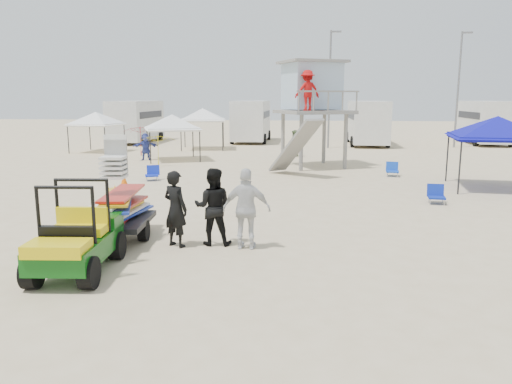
# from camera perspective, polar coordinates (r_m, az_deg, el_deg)

# --- Properties ---
(ground) EXTENTS (140.00, 140.00, 0.00)m
(ground) POSITION_cam_1_polar(r_m,az_deg,el_deg) (9.40, -5.12, -11.18)
(ground) COLOR beige
(ground) RESTS_ON ground
(utility_cart) EXTENTS (1.40, 2.51, 1.84)m
(utility_cart) POSITION_cam_1_polar(r_m,az_deg,el_deg) (10.64, -20.05, -4.33)
(utility_cart) COLOR #0B490E
(utility_cart) RESTS_ON ground
(surf_trailer) EXTENTS (1.53, 2.59, 2.31)m
(surf_trailer) POSITION_cam_1_polar(r_m,az_deg,el_deg) (12.69, -15.45, -1.29)
(surf_trailer) COLOR black
(surf_trailer) RESTS_ON ground
(man_left) EXTENTS (0.80, 0.70, 1.83)m
(man_left) POSITION_cam_1_polar(r_m,az_deg,el_deg) (11.94, -9.19, -1.92)
(man_left) COLOR black
(man_left) RESTS_ON ground
(man_mid) EXTENTS (0.95, 0.77, 1.87)m
(man_mid) POSITION_cam_1_polar(r_m,az_deg,el_deg) (11.98, -4.95, -1.68)
(man_mid) COLOR black
(man_mid) RESTS_ON ground
(man_right) EXTENTS (1.13, 0.49, 1.91)m
(man_right) POSITION_cam_1_polar(r_m,az_deg,el_deg) (11.60, -1.06, -1.95)
(man_right) COLOR silver
(man_right) RESTS_ON ground
(lifeguard_tower) EXTENTS (4.32, 4.32, 5.20)m
(lifeguard_tower) POSITION_cam_1_polar(r_m,az_deg,el_deg) (25.77, 6.46, 11.50)
(lifeguard_tower) COLOR gray
(lifeguard_tower) RESTS_ON ground
(canopy_blue) EXTENTS (3.48, 3.48, 3.21)m
(canopy_blue) POSITION_cam_1_polar(r_m,az_deg,el_deg) (21.30, 25.91, 7.42)
(canopy_blue) COLOR black
(canopy_blue) RESTS_ON ground
(canopy_white_a) EXTENTS (3.68, 3.68, 2.98)m
(canopy_white_a) POSITION_cam_1_polar(r_m,az_deg,el_deg) (28.69, -9.59, 8.45)
(canopy_white_a) COLOR black
(canopy_white_a) RESTS_ON ground
(canopy_white_b) EXTENTS (3.02, 3.02, 2.99)m
(canopy_white_b) POSITION_cam_1_polar(r_m,az_deg,el_deg) (34.24, -17.85, 8.45)
(canopy_white_b) COLOR black
(canopy_white_b) RESTS_ON ground
(canopy_white_c) EXTENTS (3.34, 3.34, 3.19)m
(canopy_white_c) POSITION_cam_1_polar(r_m,az_deg,el_deg) (34.70, -6.13, 9.26)
(canopy_white_c) COLOR black
(canopy_white_c) RESTS_ON ground
(umbrella_a) EXTENTS (2.26, 2.29, 1.83)m
(umbrella_a) POSITION_cam_1_polar(r_m,az_deg,el_deg) (31.33, -13.09, 5.72)
(umbrella_a) COLOR #AA1223
(umbrella_a) RESTS_ON ground
(umbrella_b) EXTENTS (2.42, 2.44, 1.66)m
(umbrella_b) POSITION_cam_1_polar(r_m,az_deg,el_deg) (26.18, -11.10, 4.67)
(umbrella_b) COLOR yellow
(umbrella_b) RESTS_ON ground
(cone_near) EXTENTS (0.34, 0.34, 0.50)m
(cone_near) POSITION_cam_1_polar(r_m,az_deg,el_deg) (20.57, -14.85, 1.28)
(cone_near) COLOR #F46007
(cone_near) RESTS_ON ground
(cone_far) EXTENTS (0.34, 0.34, 0.50)m
(cone_far) POSITION_cam_1_polar(r_m,az_deg,el_deg) (18.14, -15.80, 0.00)
(cone_far) COLOR #FF9608
(cone_far) RESTS_ON ground
(beach_chair_a) EXTENTS (0.68, 0.75, 0.64)m
(beach_chair_a) POSITION_cam_1_polar(r_m,az_deg,el_deg) (21.92, -11.76, 2.14)
(beach_chair_a) COLOR #1028B4
(beach_chair_a) RESTS_ON ground
(beach_chair_b) EXTENTS (0.60, 0.64, 0.64)m
(beach_chair_b) POSITION_cam_1_polar(r_m,az_deg,el_deg) (17.81, 19.89, -0.23)
(beach_chair_b) COLOR #0E2599
(beach_chair_b) RESTS_ON ground
(beach_chair_c) EXTENTS (0.62, 0.67, 0.64)m
(beach_chair_c) POSITION_cam_1_polar(r_m,az_deg,el_deg) (23.43, 15.32, 2.53)
(beach_chair_c) COLOR #103FB3
(beach_chair_c) RESTS_ON ground
(rv_far_left) EXTENTS (2.64, 6.80, 3.25)m
(rv_far_left) POSITION_cam_1_polar(r_m,az_deg,el_deg) (40.96, -13.55, 8.06)
(rv_far_left) COLOR silver
(rv_far_left) RESTS_ON ground
(rv_mid_left) EXTENTS (2.65, 6.50, 3.25)m
(rv_mid_left) POSITION_cam_1_polar(r_m,az_deg,el_deg) (40.36, -0.56, 8.31)
(rv_mid_left) COLOR silver
(rv_mid_left) RESTS_ON ground
(rv_mid_right) EXTENTS (2.64, 7.00, 3.25)m
(rv_mid_right) POSITION_cam_1_polar(r_m,az_deg,el_deg) (38.81, 12.62, 7.96)
(rv_mid_right) COLOR silver
(rv_mid_right) RESTS_ON ground
(rv_far_right) EXTENTS (2.64, 6.60, 3.25)m
(rv_far_right) POSITION_cam_1_polar(r_m,az_deg,el_deg) (42.20, 24.73, 7.45)
(rv_far_right) COLOR silver
(rv_far_right) RESTS_ON ground
(light_pole_left) EXTENTS (0.14, 0.14, 8.00)m
(light_pole_left) POSITION_cam_1_polar(r_m,az_deg,el_deg) (35.57, 8.40, 11.42)
(light_pole_left) COLOR slate
(light_pole_left) RESTS_ON ground
(light_pole_right) EXTENTS (0.14, 0.14, 8.00)m
(light_pole_right) POSITION_cam_1_polar(r_m,az_deg,el_deg) (38.44, 22.09, 10.71)
(light_pole_right) COLOR slate
(light_pole_right) RESTS_ON ground
(distant_beachgoers) EXTENTS (9.44, 3.50, 1.59)m
(distant_beachgoers) POSITION_cam_1_polar(r_m,az_deg,el_deg) (29.24, -5.10, 5.35)
(distant_beachgoers) COLOR #65824E
(distant_beachgoers) RESTS_ON ground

